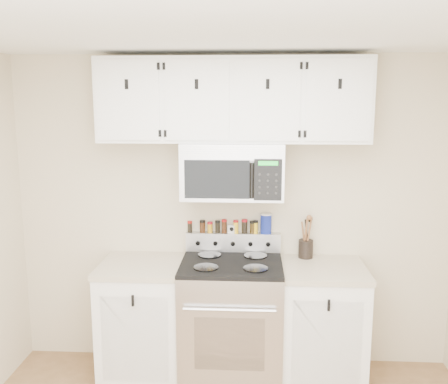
% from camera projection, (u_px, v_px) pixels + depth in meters
% --- Properties ---
extents(back_wall, '(3.50, 0.01, 2.50)m').
position_uv_depth(back_wall, '(233.00, 214.00, 4.01)').
color(back_wall, beige).
rests_on(back_wall, floor).
extents(ceiling, '(3.50, 3.50, 0.01)m').
position_uv_depth(ceiling, '(218.00, 16.00, 2.07)').
color(ceiling, white).
rests_on(ceiling, back_wall).
extents(range, '(0.76, 0.65, 1.10)m').
position_uv_depth(range, '(231.00, 319.00, 3.84)').
color(range, '#B7B7BA').
rests_on(range, floor).
extents(base_cabinet_left, '(0.64, 0.62, 0.92)m').
position_uv_depth(base_cabinet_left, '(144.00, 319.00, 3.91)').
color(base_cabinet_left, white).
rests_on(base_cabinet_left, floor).
extents(base_cabinet_right, '(0.64, 0.62, 0.92)m').
position_uv_depth(base_cabinet_right, '(321.00, 324.00, 3.83)').
color(base_cabinet_right, white).
rests_on(base_cabinet_right, floor).
extents(microwave, '(0.76, 0.44, 0.42)m').
position_uv_depth(microwave, '(233.00, 170.00, 3.76)').
color(microwave, '#9E9EA3').
rests_on(microwave, back_wall).
extents(upper_cabinets, '(2.00, 0.35, 0.62)m').
position_uv_depth(upper_cabinets, '(233.00, 100.00, 3.69)').
color(upper_cabinets, white).
rests_on(upper_cabinets, back_wall).
extents(utensil_crock, '(0.11, 0.11, 0.33)m').
position_uv_depth(utensil_crock, '(306.00, 247.00, 3.94)').
color(utensil_crock, black).
rests_on(utensil_crock, base_cabinet_right).
extents(kitchen_timer, '(0.07, 0.06, 0.07)m').
position_uv_depth(kitchen_timer, '(232.00, 229.00, 4.00)').
color(kitchen_timer, silver).
rests_on(kitchen_timer, range).
extents(salt_canister, '(0.09, 0.09, 0.16)m').
position_uv_depth(salt_canister, '(266.00, 223.00, 3.97)').
color(salt_canister, navy).
rests_on(salt_canister, range).
extents(spice_jar_0, '(0.04, 0.04, 0.09)m').
position_uv_depth(spice_jar_0, '(190.00, 227.00, 4.02)').
color(spice_jar_0, black).
rests_on(spice_jar_0, range).
extents(spice_jar_1, '(0.05, 0.05, 0.10)m').
position_uv_depth(spice_jar_1, '(202.00, 226.00, 4.01)').
color(spice_jar_1, '#3A1F0E').
rests_on(spice_jar_1, range).
extents(spice_jar_2, '(0.04, 0.04, 0.09)m').
position_uv_depth(spice_jar_2, '(210.00, 227.00, 4.01)').
color(spice_jar_2, '#C38D16').
rests_on(spice_jar_2, range).
extents(spice_jar_3, '(0.04, 0.04, 0.10)m').
position_uv_depth(spice_jar_3, '(218.00, 226.00, 4.00)').
color(spice_jar_3, black).
rests_on(spice_jar_3, range).
extents(spice_jar_4, '(0.04, 0.04, 0.11)m').
position_uv_depth(spice_jar_4, '(224.00, 226.00, 4.00)').
color(spice_jar_4, '#3E200F').
rests_on(spice_jar_4, range).
extents(spice_jar_5, '(0.04, 0.04, 0.10)m').
position_uv_depth(spice_jar_5, '(236.00, 226.00, 3.99)').
color(spice_jar_5, yellow).
rests_on(spice_jar_5, range).
extents(spice_jar_6, '(0.05, 0.05, 0.11)m').
position_uv_depth(spice_jar_6, '(245.00, 226.00, 3.99)').
color(spice_jar_6, black).
rests_on(spice_jar_6, range).
extents(spice_jar_7, '(0.04, 0.04, 0.10)m').
position_uv_depth(spice_jar_7, '(253.00, 227.00, 3.99)').
color(spice_jar_7, '#3A290E').
rests_on(spice_jar_7, range).
extents(spice_jar_8, '(0.04, 0.04, 0.10)m').
position_uv_depth(spice_jar_8, '(255.00, 227.00, 3.99)').
color(spice_jar_8, yellow).
rests_on(spice_jar_8, range).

